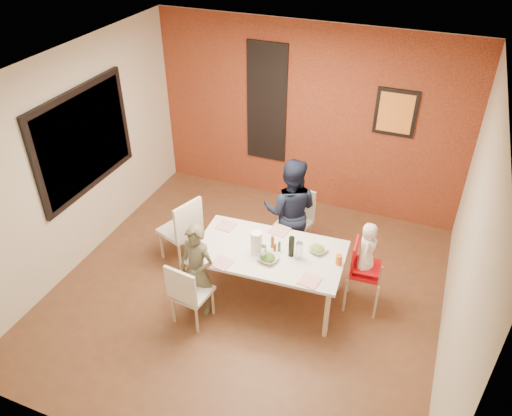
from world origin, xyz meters
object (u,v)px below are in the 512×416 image
at_px(chair_left, 184,228).
at_px(toddler, 367,248).
at_px(chair_far, 297,216).
at_px(chair_near, 187,292).
at_px(dining_table, 269,255).
at_px(high_chair, 362,269).
at_px(child_far, 290,211).
at_px(paper_towel_roll, 256,243).
at_px(child_near, 197,270).
at_px(wine_bottle, 291,246).

distance_m(chair_left, toddler, 2.31).
bearing_deg(chair_far, chair_near, -98.58).
distance_m(dining_table, chair_far, 1.06).
bearing_deg(chair_left, chair_near, 50.76).
bearing_deg(chair_near, high_chair, -142.30).
xyz_separation_m(dining_table, child_far, (-0.02, 0.81, 0.08)).
bearing_deg(toddler, chair_near, 117.77).
height_order(chair_near, paper_towel_roll, paper_towel_roll).
bearing_deg(high_chair, paper_towel_roll, 104.37).
xyz_separation_m(high_chair, child_far, (-1.04, 0.53, 0.19)).
height_order(high_chair, child_far, child_far).
bearing_deg(chair_far, high_chair, -24.66).
xyz_separation_m(chair_near, child_near, (0.01, 0.23, 0.12)).
bearing_deg(child_near, paper_towel_roll, 43.07).
distance_m(child_near, paper_towel_roll, 0.72).
bearing_deg(dining_table, high_chair, 15.35).
bearing_deg(child_near, toddler, 31.18).
distance_m(high_chair, paper_towel_roll, 1.24).
bearing_deg(chair_far, toddler, -23.99).
distance_m(chair_left, child_near, 0.92).
relative_size(child_far, wine_bottle, 5.82).
xyz_separation_m(chair_left, high_chair, (2.26, 0.05, 0.01)).
xyz_separation_m(chair_near, wine_bottle, (0.93, 0.74, 0.36)).
height_order(dining_table, paper_towel_roll, paper_towel_roll).
xyz_separation_m(high_chair, wine_bottle, (-0.77, -0.26, 0.29)).
distance_m(high_chair, child_far, 1.19).
height_order(chair_far, child_far, child_far).
relative_size(chair_left, paper_towel_roll, 3.31).
height_order(child_far, toddler, child_far).
xyz_separation_m(dining_table, toddler, (1.04, 0.28, 0.21)).
bearing_deg(child_near, chair_near, -85.31).
height_order(chair_left, high_chair, chair_left).
distance_m(dining_table, chair_left, 1.27).
height_order(dining_table, child_near, child_near).
relative_size(chair_near, child_far, 0.58).
relative_size(chair_near, high_chair, 0.94).
bearing_deg(chair_near, chair_left, -52.10).
bearing_deg(child_near, chair_left, 135.71).
relative_size(dining_table, chair_far, 1.99).
bearing_deg(high_chair, toddler, -86.84).
bearing_deg(dining_table, toddler, 15.18).
distance_m(chair_left, child_far, 1.37).
height_order(high_chair, wine_bottle, wine_bottle).
relative_size(high_chair, toddler, 1.42).
distance_m(dining_table, wine_bottle, 0.31).
relative_size(chair_far, paper_towel_roll, 3.06).
relative_size(chair_far, chair_left, 0.92).
height_order(chair_near, toddler, toddler).
bearing_deg(chair_far, wine_bottle, -63.71).
bearing_deg(chair_far, dining_table, -77.32).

